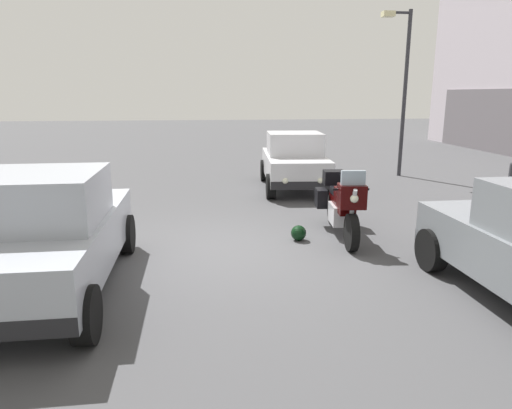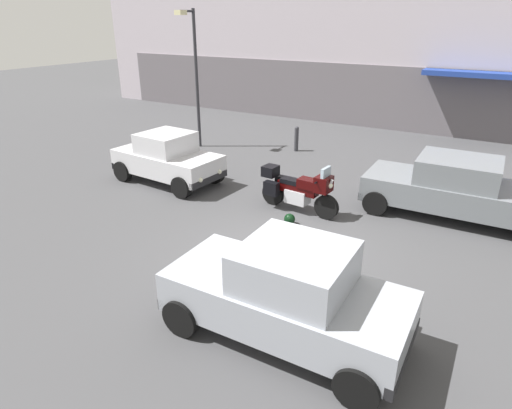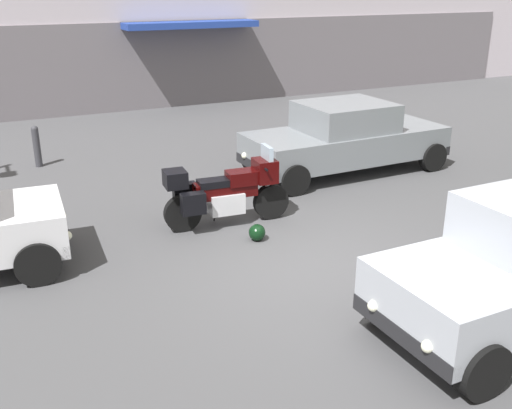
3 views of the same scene
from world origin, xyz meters
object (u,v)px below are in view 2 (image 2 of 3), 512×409
(car_sedan_far, at_px, (457,188))
(car_wagon_end, at_px, (287,294))
(streetlamp_curbside, at_px, (194,67))
(bollard_curbside, at_px, (296,138))
(helmet, at_px, (290,219))
(car_compact_side, at_px, (167,158))
(motorcycle, at_px, (298,189))

(car_sedan_far, distance_m, car_wagon_end, 6.50)
(streetlamp_curbside, height_order, bollard_curbside, streetlamp_curbside)
(bollard_curbside, bearing_deg, car_sedan_far, -29.34)
(helmet, height_order, car_compact_side, car_compact_side)
(car_wagon_end, bearing_deg, motorcycle, -67.13)
(helmet, xyz_separation_m, streetlamp_curbside, (-6.30, 4.50, 2.91))
(car_sedan_far, xyz_separation_m, bollard_curbside, (-6.10, 3.43, -0.27))
(motorcycle, xyz_separation_m, car_compact_side, (-4.42, -0.02, 0.15))
(car_compact_side, bearing_deg, motorcycle, 4.26)
(car_sedan_far, relative_size, bollard_curbside, 4.79)
(car_sedan_far, distance_m, streetlamp_curbside, 10.17)
(motorcycle, distance_m, streetlamp_curbside, 7.51)
(car_wagon_end, bearing_deg, streetlamp_curbside, -46.14)
(helmet, bearing_deg, car_compact_side, 169.85)
(car_compact_side, height_order, car_wagon_end, car_wagon_end)
(motorcycle, bearing_deg, car_compact_side, -174.50)
(helmet, height_order, streetlamp_curbside, streetlamp_curbside)
(motorcycle, xyz_separation_m, helmet, (0.20, -0.85, -0.48))
(helmet, xyz_separation_m, car_sedan_far, (3.42, 2.54, 0.64))
(motorcycle, xyz_separation_m, car_sedan_far, (3.62, 1.70, 0.16))
(car_sedan_far, bearing_deg, streetlamp_curbside, -12.32)
(helmet, xyz_separation_m, car_compact_side, (-4.62, 0.83, 0.63))
(streetlamp_curbside, bearing_deg, motorcycle, -30.91)
(car_compact_side, xyz_separation_m, streetlamp_curbside, (-1.68, 3.67, 2.28))
(helmet, relative_size, streetlamp_curbside, 0.06)
(car_wagon_end, height_order, streetlamp_curbside, streetlamp_curbside)
(helmet, height_order, bollard_curbside, bollard_curbside)
(motorcycle, bearing_deg, helmet, -71.59)
(car_wagon_end, distance_m, bollard_curbside, 10.71)
(helmet, relative_size, bollard_curbside, 0.29)
(car_wagon_end, relative_size, bollard_curbside, 4.05)
(car_compact_side, bearing_deg, helmet, -6.16)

